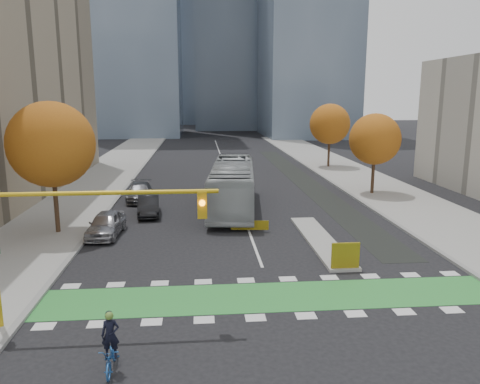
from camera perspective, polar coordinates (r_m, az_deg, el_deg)
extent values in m
plane|color=black|center=(19.36, 4.79, -14.41)|extent=(300.00, 300.00, 0.00)
cube|color=gray|center=(39.49, -20.17, -1.43)|extent=(7.00, 120.00, 0.15)
cube|color=gray|center=(41.52, 18.66, -0.71)|extent=(7.00, 120.00, 0.15)
cube|color=gray|center=(38.71, -15.17, -1.36)|extent=(0.30, 120.00, 0.16)
cube|color=gray|center=(40.26, 14.09, -0.82)|extent=(0.30, 120.00, 0.16)
cube|color=#2E8D38|center=(20.70, 4.08, -12.59)|extent=(20.00, 3.00, 0.01)
cube|color=silver|center=(57.85, -1.87, 3.15)|extent=(0.15, 70.00, 0.01)
cube|color=black|center=(49.05, 7.56, 1.53)|extent=(2.50, 50.00, 0.01)
cube|color=gray|center=(28.35, 9.74, -5.82)|extent=(1.60, 10.00, 0.16)
cube|color=yellow|center=(23.75, 12.73, -7.56)|extent=(1.40, 0.12, 1.30)
cylinder|color=#332114|center=(31.04, -21.60, -0.10)|extent=(0.28, 0.28, 5.25)
sphere|color=#9D4713|center=(30.62, -22.01, 5.40)|extent=(5.20, 5.20, 5.20)
cylinder|color=#332114|center=(42.40, 15.93, 2.72)|extent=(0.28, 0.28, 4.55)
sphere|color=#9D4713|center=(42.09, 16.12, 6.22)|extent=(4.40, 4.40, 4.40)
cylinder|color=#332114|center=(57.61, 10.79, 5.37)|extent=(0.28, 0.28, 4.90)
sphere|color=#9D4713|center=(57.39, 10.90, 8.15)|extent=(4.80, 4.80, 4.80)
cylinder|color=#BF9914|center=(17.33, -16.31, -0.11)|extent=(8.20, 0.16, 0.16)
cube|color=#BF9914|center=(17.09, -4.63, -1.55)|extent=(0.35, 0.28, 1.00)
sphere|color=orange|center=(16.89, -4.64, -1.36)|extent=(0.22, 0.22, 0.22)
imported|color=#22549C|center=(16.06, -15.37, -18.84)|extent=(0.63, 1.73, 0.90)
imported|color=black|center=(15.69, -15.53, -16.42)|extent=(0.56, 0.38, 1.53)
sphere|color=#597F2D|center=(15.41, -15.66, -14.34)|extent=(0.26, 0.26, 0.26)
imported|color=#A6ABAD|center=(35.53, -0.91, 0.82)|extent=(4.41, 13.47, 3.68)
imported|color=#A5A5AA|center=(30.03, -16.01, -3.77)|extent=(2.09, 4.55, 1.51)
imported|color=black|center=(34.53, -11.08, -1.65)|extent=(1.87, 4.38, 1.40)
imported|color=#494A4E|center=(39.53, -12.14, -0.01)|extent=(2.28, 5.02, 1.43)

